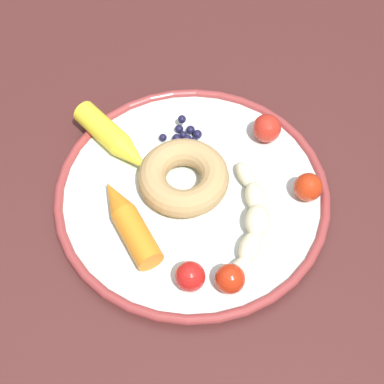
{
  "coord_description": "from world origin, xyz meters",
  "views": [
    {
      "loc": [
        0.14,
        0.36,
        1.33
      ],
      "look_at": [
        0.01,
        0.01,
        0.75
      ],
      "focal_mm": 52.27,
      "sensor_mm": 36.0,
      "label": 1
    }
  ],
  "objects_px": {
    "carrot_yellow": "(114,139)",
    "tomato_mid": "(190,276)",
    "donut": "(183,177)",
    "carrot_orange": "(128,221)",
    "tomato_extra": "(230,279)",
    "banana": "(251,221)",
    "tomato_far": "(308,187)",
    "tomato_near": "(267,128)",
    "plate": "(192,193)",
    "blueberry_pile": "(184,136)",
    "dining_table": "(196,225)"
  },
  "relations": [
    {
      "from": "carrot_yellow",
      "to": "blueberry_pile",
      "type": "relative_size",
      "value": 2.41
    },
    {
      "from": "tomato_mid",
      "to": "tomato_far",
      "type": "distance_m",
      "value": 0.19
    },
    {
      "from": "plate",
      "to": "tomato_near",
      "type": "distance_m",
      "value": 0.13
    },
    {
      "from": "blueberry_pile",
      "to": "tomato_mid",
      "type": "xyz_separation_m",
      "value": [
        0.06,
        0.2,
        0.01
      ]
    },
    {
      "from": "banana",
      "to": "carrot_orange",
      "type": "height_order",
      "value": "carrot_orange"
    },
    {
      "from": "tomato_far",
      "to": "tomato_extra",
      "type": "xyz_separation_m",
      "value": [
        0.14,
        0.08,
        -0.0
      ]
    },
    {
      "from": "carrot_orange",
      "to": "tomato_extra",
      "type": "height_order",
      "value": "tomato_extra"
    },
    {
      "from": "donut",
      "to": "blueberry_pile",
      "type": "height_order",
      "value": "donut"
    },
    {
      "from": "tomato_extra",
      "to": "carrot_yellow",
      "type": "bearing_deg",
      "value": -74.6
    },
    {
      "from": "blueberry_pile",
      "to": "tomato_near",
      "type": "xyz_separation_m",
      "value": [
        -0.1,
        0.03,
        0.01
      ]
    },
    {
      "from": "tomato_far",
      "to": "blueberry_pile",
      "type": "bearing_deg",
      "value": -50.7
    },
    {
      "from": "donut",
      "to": "tomato_far",
      "type": "xyz_separation_m",
      "value": [
        -0.14,
        0.07,
        0.0
      ]
    },
    {
      "from": "carrot_orange",
      "to": "banana",
      "type": "bearing_deg",
      "value": 160.23
    },
    {
      "from": "plate",
      "to": "carrot_orange",
      "type": "xyz_separation_m",
      "value": [
        0.09,
        0.02,
        0.02
      ]
    },
    {
      "from": "plate",
      "to": "banana",
      "type": "distance_m",
      "value": 0.09
    },
    {
      "from": "banana",
      "to": "tomato_mid",
      "type": "height_order",
      "value": "tomato_mid"
    },
    {
      "from": "blueberry_pile",
      "to": "tomato_mid",
      "type": "distance_m",
      "value": 0.21
    },
    {
      "from": "dining_table",
      "to": "plate",
      "type": "distance_m",
      "value": 0.1
    },
    {
      "from": "plate",
      "to": "tomato_extra",
      "type": "xyz_separation_m",
      "value": [
        0.0,
        0.13,
        0.02
      ]
    },
    {
      "from": "carrot_orange",
      "to": "tomato_extra",
      "type": "distance_m",
      "value": 0.14
    },
    {
      "from": "dining_table",
      "to": "tomato_near",
      "type": "relative_size",
      "value": 25.82
    },
    {
      "from": "tomato_mid",
      "to": "donut",
      "type": "bearing_deg",
      "value": -107.0
    },
    {
      "from": "tomato_extra",
      "to": "tomato_far",
      "type": "bearing_deg",
      "value": -150.14
    },
    {
      "from": "plate",
      "to": "tomato_extra",
      "type": "relative_size",
      "value": 10.11
    },
    {
      "from": "dining_table",
      "to": "donut",
      "type": "xyz_separation_m",
      "value": [
        0.02,
        -0.01,
        0.12
      ]
    },
    {
      "from": "plate",
      "to": "tomato_extra",
      "type": "distance_m",
      "value": 0.13
    },
    {
      "from": "plate",
      "to": "donut",
      "type": "xyz_separation_m",
      "value": [
        0.01,
        -0.01,
        0.02
      ]
    },
    {
      "from": "blueberry_pile",
      "to": "tomato_extra",
      "type": "distance_m",
      "value": 0.21
    },
    {
      "from": "plate",
      "to": "tomato_near",
      "type": "xyz_separation_m",
      "value": [
        -0.12,
        -0.05,
        0.02
      ]
    },
    {
      "from": "dining_table",
      "to": "tomato_mid",
      "type": "bearing_deg",
      "value": 65.82
    },
    {
      "from": "banana",
      "to": "carrot_yellow",
      "type": "relative_size",
      "value": 1.16
    },
    {
      "from": "tomato_mid",
      "to": "tomato_near",
      "type": "bearing_deg",
      "value": -136.09
    },
    {
      "from": "carrot_yellow",
      "to": "carrot_orange",
      "type": "bearing_deg",
      "value": 81.12
    },
    {
      "from": "donut",
      "to": "plate",
      "type": "bearing_deg",
      "value": 114.89
    },
    {
      "from": "dining_table",
      "to": "donut",
      "type": "height_order",
      "value": "donut"
    },
    {
      "from": "plate",
      "to": "tomato_near",
      "type": "relative_size",
      "value": 9.18
    },
    {
      "from": "plate",
      "to": "carrot_orange",
      "type": "relative_size",
      "value": 2.71
    },
    {
      "from": "banana",
      "to": "plate",
      "type": "bearing_deg",
      "value": -55.51
    },
    {
      "from": "dining_table",
      "to": "tomato_near",
      "type": "distance_m",
      "value": 0.17
    },
    {
      "from": "tomato_far",
      "to": "tomato_extra",
      "type": "relative_size",
      "value": 1.04
    },
    {
      "from": "donut",
      "to": "carrot_orange",
      "type": "bearing_deg",
      "value": 22.78
    },
    {
      "from": "blueberry_pile",
      "to": "donut",
      "type": "bearing_deg",
      "value": 69.29
    },
    {
      "from": "plate",
      "to": "tomato_mid",
      "type": "bearing_deg",
      "value": 68.4
    },
    {
      "from": "tomato_mid",
      "to": "carrot_yellow",
      "type": "bearing_deg",
      "value": -83.61
    },
    {
      "from": "blueberry_pile",
      "to": "tomato_near",
      "type": "distance_m",
      "value": 0.11
    },
    {
      "from": "tomato_near",
      "to": "plate",
      "type": "bearing_deg",
      "value": 21.1
    },
    {
      "from": "carrot_yellow",
      "to": "tomato_extra",
      "type": "relative_size",
      "value": 3.94
    },
    {
      "from": "tomato_mid",
      "to": "banana",
      "type": "bearing_deg",
      "value": -154.97
    },
    {
      "from": "carrot_yellow",
      "to": "tomato_mid",
      "type": "bearing_deg",
      "value": 96.39
    },
    {
      "from": "banana",
      "to": "blueberry_pile",
      "type": "bearing_deg",
      "value": -79.37
    }
  ]
}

